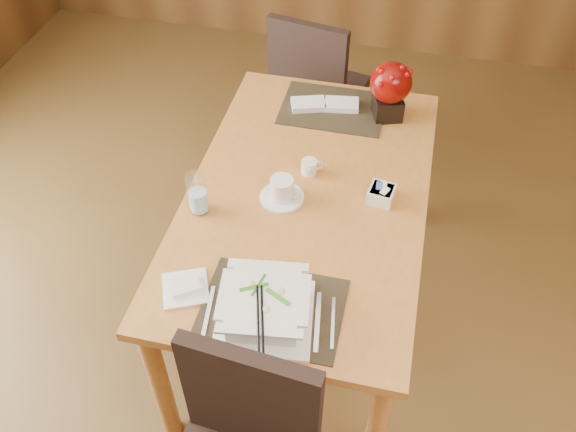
% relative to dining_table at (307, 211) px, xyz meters
% --- Properties ---
extents(ground, '(6.00, 6.00, 0.00)m').
position_rel_dining_table_xyz_m(ground, '(0.00, -0.60, -0.65)').
color(ground, brown).
rests_on(ground, ground).
extents(dining_table, '(0.90, 1.50, 0.75)m').
position_rel_dining_table_xyz_m(dining_table, '(0.00, 0.00, 0.00)').
color(dining_table, '#C07A35').
rests_on(dining_table, ground).
extents(placemat_near, '(0.45, 0.33, 0.01)m').
position_rel_dining_table_xyz_m(placemat_near, '(0.00, -0.55, 0.10)').
color(placemat_near, black).
rests_on(placemat_near, dining_table).
extents(placemat_far, '(0.45, 0.33, 0.01)m').
position_rel_dining_table_xyz_m(placemat_far, '(0.00, 0.55, 0.10)').
color(placemat_far, black).
rests_on(placemat_far, dining_table).
extents(soup_setting, '(0.34, 0.34, 0.12)m').
position_rel_dining_table_xyz_m(soup_setting, '(-0.01, -0.59, 0.16)').
color(soup_setting, white).
rests_on(soup_setting, dining_table).
extents(coffee_cup, '(0.17, 0.17, 0.09)m').
position_rel_dining_table_xyz_m(coffee_cup, '(-0.09, -0.05, 0.14)').
color(coffee_cup, white).
rests_on(coffee_cup, dining_table).
extents(water_glass, '(0.10, 0.10, 0.17)m').
position_rel_dining_table_xyz_m(water_glass, '(-0.37, -0.18, 0.18)').
color(water_glass, white).
rests_on(water_glass, dining_table).
extents(creamer_jug, '(0.11, 0.11, 0.06)m').
position_rel_dining_table_xyz_m(creamer_jug, '(-0.02, 0.11, 0.13)').
color(creamer_jug, white).
rests_on(creamer_jug, dining_table).
extents(sugar_caddy, '(0.11, 0.11, 0.06)m').
position_rel_dining_table_xyz_m(sugar_caddy, '(0.28, 0.03, 0.12)').
color(sugar_caddy, white).
rests_on(sugar_caddy, dining_table).
extents(berry_decor, '(0.18, 0.18, 0.26)m').
position_rel_dining_table_xyz_m(berry_decor, '(0.24, 0.55, 0.24)').
color(berry_decor, black).
rests_on(berry_decor, dining_table).
extents(napkins_far, '(0.31, 0.16, 0.03)m').
position_rel_dining_table_xyz_m(napkins_far, '(-0.03, 0.55, 0.12)').
color(napkins_far, white).
rests_on(napkins_far, dining_table).
extents(bread_plate, '(0.19, 0.19, 0.01)m').
position_rel_dining_table_xyz_m(bread_plate, '(-0.30, -0.54, 0.10)').
color(bread_plate, white).
rests_on(bread_plate, dining_table).
extents(far_chair, '(0.51, 0.52, 0.93)m').
position_rel_dining_table_xyz_m(far_chair, '(-0.17, 1.05, -0.13)').
color(far_chair, black).
rests_on(far_chair, ground).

